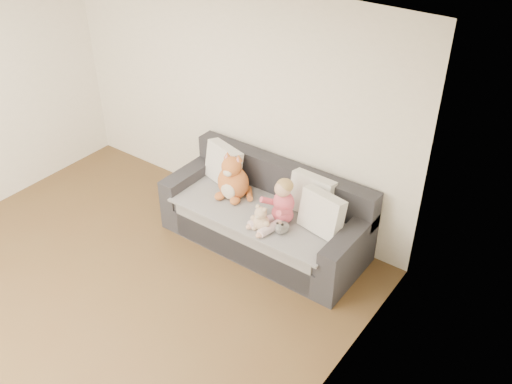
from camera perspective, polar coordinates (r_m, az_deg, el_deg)
room_shell at (r=5.05m, az=-17.21°, el=0.70°), size 5.00×5.00×5.00m
sofa at (r=6.09m, az=1.05°, el=-2.62°), size 2.20×0.94×0.85m
cushion_left at (r=6.29m, az=-3.27°, el=2.78°), size 0.52×0.33×0.45m
cushion_right_back at (r=5.81m, az=5.59°, el=-0.32°), size 0.47×0.23×0.44m
cushion_right_front at (r=5.57m, az=6.59°, el=-2.11°), size 0.48×0.28×0.43m
toddler at (r=5.65m, az=2.44°, el=-1.33°), size 0.35×0.51×0.50m
plush_cat at (r=6.04m, az=-2.35°, el=1.17°), size 0.44×0.40×0.54m
teddy_bear at (r=5.61m, az=0.47°, el=-2.82°), size 0.22×0.16×0.28m
plush_cow at (r=5.59m, az=2.58°, el=-3.57°), size 0.13×0.20×0.16m
sippy_cup at (r=5.81m, az=0.25°, el=-1.92°), size 0.11×0.08×0.12m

